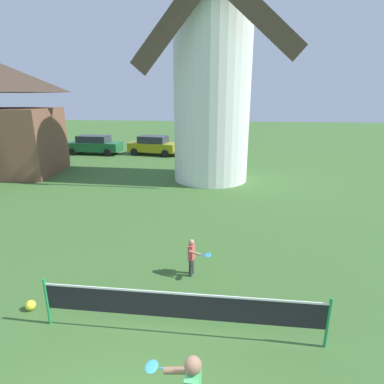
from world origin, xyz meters
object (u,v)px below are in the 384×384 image
(stray_ball, at_px, (31,305))
(parked_car_mustard, at_px, (153,145))
(parked_car_cream, at_px, (208,147))
(chapel, at_px, (1,120))
(parked_car_green, at_px, (94,145))
(tennis_net, at_px, (180,306))
(windmill, at_px, (213,56))
(player_far, at_px, (192,255))

(stray_ball, distance_m, parked_car_mustard, 19.81)
(parked_car_cream, xyz_separation_m, chapel, (-12.10, -7.15, 2.47))
(parked_car_green, bearing_deg, parked_car_cream, -0.46)
(tennis_net, height_order, parked_car_green, parked_car_green)
(windmill, distance_m, parked_car_mustard, 10.86)
(chapel, bearing_deg, windmill, 0.03)
(tennis_net, distance_m, parked_car_green, 22.36)
(tennis_net, height_order, parked_car_mustard, parked_car_mustard)
(player_far, height_order, stray_ball, player_far)
(stray_ball, xyz_separation_m, parked_car_green, (-6.84, 19.45, 0.69))
(stray_ball, bearing_deg, windmill, 74.53)
(stray_ball, bearing_deg, chapel, 127.36)
(windmill, height_order, stray_ball, windmill)
(tennis_net, relative_size, parked_car_green, 1.26)
(chapel, bearing_deg, player_far, -38.93)
(parked_car_cream, distance_m, chapel, 14.27)
(chapel, bearing_deg, tennis_net, -44.43)
(parked_car_green, bearing_deg, chapel, -108.99)
(windmill, height_order, parked_car_green, windmill)
(player_far, relative_size, stray_ball, 4.55)
(player_far, bearing_deg, stray_ball, -152.06)
(chapel, bearing_deg, parked_car_green, 71.01)
(windmill, xyz_separation_m, parked_car_green, (-10.22, 7.22, -5.89))
(parked_car_mustard, bearing_deg, parked_car_green, -176.89)
(tennis_net, distance_m, player_far, 2.23)
(parked_car_green, xyz_separation_m, parked_car_cream, (9.61, -0.08, -0.00))
(player_far, bearing_deg, chapel, 141.07)
(parked_car_mustard, distance_m, chapel, 10.90)
(windmill, bearing_deg, parked_car_green, 144.74)
(windmill, xyz_separation_m, parked_car_cream, (-0.61, 7.15, -5.90))
(player_far, xyz_separation_m, parked_car_cream, (-0.72, 17.51, 0.21))
(stray_ball, distance_m, parked_car_cream, 19.58)
(stray_ball, relative_size, chapel, 0.03)
(stray_ball, bearing_deg, parked_car_cream, 81.84)
(parked_car_mustard, relative_size, parked_car_cream, 1.01)
(parked_car_mustard, bearing_deg, parked_car_cream, -4.37)
(player_far, bearing_deg, parked_car_mustard, 106.57)
(player_far, bearing_deg, parked_car_green, 120.44)
(windmill, relative_size, parked_car_green, 3.13)
(windmill, height_order, parked_car_cream, windmill)
(stray_ball, relative_size, parked_car_green, 0.05)
(parked_car_green, xyz_separation_m, parked_car_mustard, (5.02, 0.27, -0.00))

